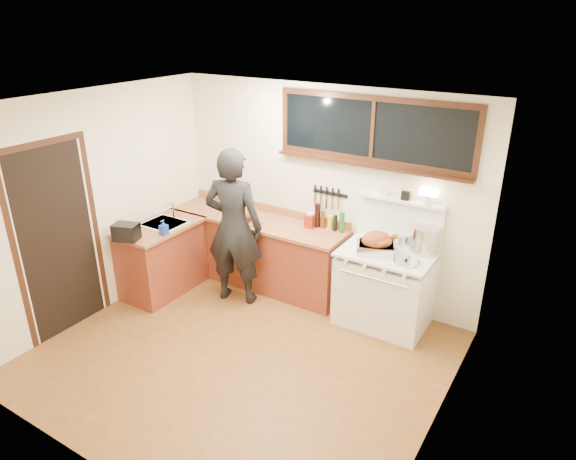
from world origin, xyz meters
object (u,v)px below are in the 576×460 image
Objects in this scene: vintage_stove at (385,286)px; cutting_board at (246,218)px; man at (234,227)px; roast_turkey at (377,244)px.

cutting_board is (-1.85, -0.12, 0.48)m from vintage_stove.
man is 1.71m from roast_turkey.
vintage_stove is at bearing 15.04° from man.
cutting_board is at bearing -176.43° from vintage_stove.
man is (-1.77, -0.47, 0.50)m from vintage_stove.
vintage_stove is 0.55m from roast_turkey.
man is 4.44× the size of cutting_board.
roast_turkey is (1.74, 0.04, 0.05)m from cutting_board.
roast_turkey is (-0.11, -0.07, 0.53)m from vintage_stove.
vintage_stove is 1.90m from man.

